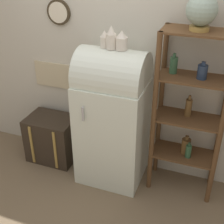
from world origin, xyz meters
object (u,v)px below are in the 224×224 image
at_px(vase_left, 105,40).
at_px(refrigerator, 112,116).
at_px(vase_center, 111,38).
at_px(suitcase_trunk, 52,138).
at_px(globe, 202,11).
at_px(vase_right, 122,41).

bearing_deg(vase_left, refrigerator, -9.14).
height_order(refrigerator, vase_left, vase_left).
height_order(vase_left, vase_center, vase_center).
xyz_separation_m(suitcase_trunk, globe, (1.56, 0.04, 1.63)).
relative_size(refrigerator, suitcase_trunk, 2.66).
height_order(globe, vase_right, globe).
distance_m(suitcase_trunk, vase_center, 1.56).
bearing_deg(refrigerator, suitcase_trunk, 176.82).
bearing_deg(globe, refrigerator, -173.64).
bearing_deg(suitcase_trunk, refrigerator, -3.18).
bearing_deg(vase_right, refrigerator, -174.59).
distance_m(suitcase_trunk, vase_right, 1.60).
bearing_deg(globe, vase_left, -175.18).
bearing_deg(vase_right, suitcase_trunk, 177.67).
xyz_separation_m(suitcase_trunk, vase_right, (0.89, -0.04, 1.32)).
height_order(vase_left, vase_right, vase_right).
relative_size(refrigerator, vase_left, 9.20).
relative_size(suitcase_trunk, vase_left, 3.47).
relative_size(vase_center, vase_right, 1.21).
height_order(globe, vase_center, globe).
xyz_separation_m(globe, vase_right, (-0.67, -0.08, -0.30)).
bearing_deg(vase_left, suitcase_trunk, 177.53).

